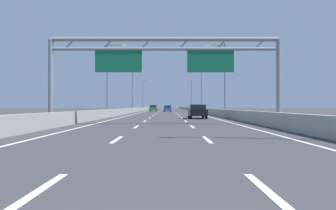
{
  "coord_description": "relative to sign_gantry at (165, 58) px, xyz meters",
  "views": [
    {
      "loc": [
        0.24,
        -2.26,
        1.35
      ],
      "look_at": [
        0.18,
        88.73,
        1.58
      ],
      "focal_mm": 39.73,
      "sensor_mm": 36.0,
      "label": 1
    }
  ],
  "objects": [
    {
      "name": "lane_dash_right_13",
      "position": [
        1.8,
        95.78,
        -4.83
      ],
      "size": [
        0.16,
        3.0,
        0.01
      ],
      "primitive_type": "cube",
      "color": "white",
      "rests_on": "ground_plane"
    },
    {
      "name": "lane_dash_right_2",
      "position": [
        1.8,
        -3.22,
        -4.83
      ],
      "size": [
        0.16,
        3.0,
        0.01
      ],
      "primitive_type": "cube",
      "color": "white",
      "rests_on": "ground_plane"
    },
    {
      "name": "lane_dash_right_0",
      "position": [
        1.8,
        -21.22,
        -4.83
      ],
      "size": [
        0.16,
        3.0,
        0.01
      ],
      "primitive_type": "cube",
      "color": "white",
      "rests_on": "ground_plane"
    },
    {
      "name": "lane_dash_right_12",
      "position": [
        1.8,
        86.78,
        -4.83
      ],
      "size": [
        0.16,
        3.0,
        0.01
      ],
      "primitive_type": "cube",
      "color": "white",
      "rests_on": "ground_plane"
    },
    {
      "name": "lane_dash_left_2",
      "position": [
        -1.8,
        -3.22,
        -4.83
      ],
      "size": [
        0.16,
        3.0,
        0.01
      ],
      "primitive_type": "cube",
      "color": "white",
      "rests_on": "ground_plane"
    },
    {
      "name": "lane_dash_left_6",
      "position": [
        -1.8,
        32.78,
        -4.83
      ],
      "size": [
        0.16,
        3.0,
        0.01
      ],
      "primitive_type": "cube",
      "color": "white",
      "rests_on": "ground_plane"
    },
    {
      "name": "lane_dash_right_8",
      "position": [
        1.8,
        50.78,
        -4.83
      ],
      "size": [
        0.16,
        3.0,
        0.01
      ],
      "primitive_type": "cube",
      "color": "white",
      "rests_on": "ground_plane"
    },
    {
      "name": "lane_dash_left_11",
      "position": [
        -1.8,
        77.78,
        -4.83
      ],
      "size": [
        0.16,
        3.0,
        0.01
      ],
      "primitive_type": "cube",
      "color": "white",
      "rests_on": "ground_plane"
    },
    {
      "name": "lane_dash_right_17",
      "position": [
        1.8,
        131.78,
        -4.83
      ],
      "size": [
        0.16,
        3.0,
        0.01
      ],
      "primitive_type": "cube",
      "color": "white",
      "rests_on": "ground_plane"
    },
    {
      "name": "blue_car",
      "position": [
        0.14,
        60.18,
        -4.08
      ],
      "size": [
        1.72,
        4.36,
        1.47
      ],
      "color": "#2347AD",
      "rests_on": "ground_plane"
    },
    {
      "name": "lane_dash_left_12",
      "position": [
        -1.8,
        86.78,
        -4.83
      ],
      "size": [
        0.16,
        3.0,
        0.01
      ],
      "primitive_type": "cube",
      "color": "white",
      "rests_on": "ground_plane"
    },
    {
      "name": "lane_dash_left_16",
      "position": [
        -1.8,
        122.78,
        -4.83
      ],
      "size": [
        0.16,
        3.0,
        0.01
      ],
      "primitive_type": "cube",
      "color": "white",
      "rests_on": "ground_plane"
    },
    {
      "name": "lane_dash_left_8",
      "position": [
        -1.8,
        50.78,
        -4.83
      ],
      "size": [
        0.16,
        3.0,
        0.01
      ],
      "primitive_type": "cube",
      "color": "white",
      "rests_on": "ground_plane"
    },
    {
      "name": "lane_dash_right_1",
      "position": [
        1.8,
        -12.22,
        -4.83
      ],
      "size": [
        0.16,
        3.0,
        0.01
      ],
      "primitive_type": "cube",
      "color": "white",
      "rests_on": "ground_plane"
    },
    {
      "name": "lane_dash_left_1",
      "position": [
        -1.8,
        -12.22,
        -4.83
      ],
      "size": [
        0.16,
        3.0,
        0.01
      ],
      "primitive_type": "cube",
      "color": "white",
      "rests_on": "ground_plane"
    },
    {
      "name": "streetlamp_left_distant",
      "position": [
        -7.46,
        90.21,
        0.56
      ],
      "size": [
        2.58,
        0.28,
        9.5
      ],
      "color": "slate",
      "rests_on": "ground_plane"
    },
    {
      "name": "lane_dash_left_15",
      "position": [
        -1.8,
        113.78,
        -4.83
      ],
      "size": [
        0.16,
        3.0,
        0.01
      ],
      "primitive_type": "cube",
      "color": "white",
      "rests_on": "ground_plane"
    },
    {
      "name": "streetlamp_left_far",
      "position": [
        -7.46,
        55.86,
        0.56
      ],
      "size": [
        2.58,
        0.28,
        9.5
      ],
      "color": "slate",
      "rests_on": "ground_plane"
    },
    {
      "name": "streetlamp_right_distant",
      "position": [
        7.47,
        90.21,
        0.56
      ],
      "size": [
        2.58,
        0.28,
        9.5
      ],
      "color": "slate",
      "rests_on": "ground_plane"
    },
    {
      "name": "lane_dash_left_7",
      "position": [
        -1.8,
        41.78,
        -4.83
      ],
      "size": [
        0.16,
        3.0,
        0.01
      ],
      "primitive_type": "cube",
      "color": "white",
      "rests_on": "ground_plane"
    },
    {
      "name": "lane_dash_right_4",
      "position": [
        1.8,
        14.78,
        -4.83
      ],
      "size": [
        0.16,
        3.0,
        0.01
      ],
      "primitive_type": "cube",
      "color": "white",
      "rests_on": "ground_plane"
    },
    {
      "name": "ground_plane",
      "position": [
        0.0,
        75.28,
        -4.84
      ],
      "size": [
        260.0,
        260.0,
        0.0
      ],
      "primitive_type": "plane",
      "color": "#38383A"
    },
    {
      "name": "black_car",
      "position": [
        3.36,
        12.55,
        -4.06
      ],
      "size": [
        1.8,
        4.4,
        1.5
      ],
      "color": "black",
      "rests_on": "ground_plane"
    },
    {
      "name": "streetlamp_right_mid",
      "position": [
        7.47,
        21.52,
        0.56
      ],
      "size": [
        2.58,
        0.28,
        9.5
      ],
      "color": "slate",
      "rests_on": "ground_plane"
    },
    {
      "name": "lane_dash_left_13",
      "position": [
        -1.8,
        95.78,
        -4.83
      ],
      "size": [
        0.16,
        3.0,
        0.01
      ],
      "primitive_type": "cube",
      "color": "white",
      "rests_on": "ground_plane"
    },
    {
      "name": "edge_line_left",
      "position": [
        -5.25,
        63.28,
        -4.83
      ],
      "size": [
        0.16,
        176.0,
        0.01
      ],
      "primitive_type": "cube",
      "color": "white",
      "rests_on": "ground_plane"
    },
    {
      "name": "lane_dash_left_5",
      "position": [
        -1.8,
        23.78,
        -4.83
      ],
      "size": [
        0.16,
        3.0,
        0.01
      ],
      "primitive_type": "cube",
      "color": "white",
      "rests_on": "ground_plane"
    },
    {
      "name": "lane_dash_right_6",
      "position": [
        1.8,
        32.78,
        -4.83
      ],
      "size": [
        0.16,
        3.0,
        0.01
      ],
      "primitive_type": "cube",
      "color": "white",
      "rests_on": "ground_plane"
    },
    {
      "name": "edge_line_right",
      "position": [
        5.25,
        63.28,
        -4.83
      ],
      "size": [
        0.16,
        176.0,
        0.01
      ],
      "primitive_type": "cube",
      "color": "white",
      "rests_on": "ground_plane"
    },
    {
      "name": "barrier_right",
      "position": [
        6.9,
        85.28,
        -4.36
      ],
      "size": [
        0.45,
        220.0,
        0.95
      ],
      "color": "#9E9E99",
      "rests_on": "ground_plane"
    },
    {
      "name": "lane_dash_right_16",
      "position": [
        1.8,
        122.78,
        -4.83
      ],
      "size": [
        0.16,
        3.0,
        0.01
      ],
      "primitive_type": "cube",
      "color": "white",
      "rests_on": "ground_plane"
    },
    {
      "name": "lane_dash_right_7",
      "position": [
        1.8,
        41.78,
        -4.83
      ],
      "size": [
        0.16,
        3.0,
        0.01
      ],
      "primitive_type": "cube",
      "color": "white",
      "rests_on": "ground_plane"
    },
    {
      "name": "lane_dash_left_10",
      "position": [
        -1.8,
        68.78,
        -4.83
      ],
      "size": [
        0.16,
        3.0,
        0.01
      ],
      "primitive_type": "cube",
      "color": "white",
      "rests_on": "ground_plane"
    },
    {
      "name": "yellow_car",
      "position": [
        -0.13,
        103.57,
        -4.08
      ],
      "size": [
        1.71,
        4.64,
        1.51
      ],
      "color": "yellow",
      "rests_on": "ground_plane"
    },
    {
      "name": "lane_dash_left_17",
      "position": [
        -1.8,
        131.78,
        -4.83
      ],
      "size": [
        0.16,
        3.0,
        0.01
      ],
      "primitive_type": "cube",
      "color": "white",
      "rests_on": "ground_plane"
    },
    {
      "name": "lane_dash_right_11",
      "position": [
        1.8,
        77.78,
        -4.83
      ],
      "size": [
        0.16,
        3.0,
        0.01
      ],
      "primitive_type": "cube",
      "color": "white",
      "rests_on": "ground_plane"
    },
    {
      "name": "streetlamp_left_mid",
      "position": [
        -7.46,
        21.52,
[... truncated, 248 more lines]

